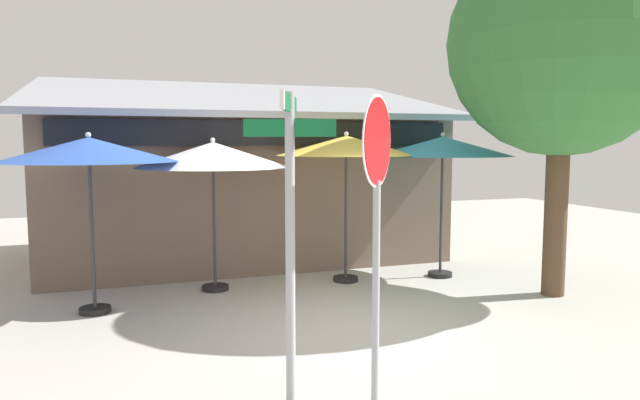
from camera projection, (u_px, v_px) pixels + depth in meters
ground_plane at (359, 334)px, 7.50m from camera, size 28.00×28.00×0.10m
cafe_building at (241, 183)px, 12.44m from camera, size 8.28×5.05×3.93m
street_sign_post at (290, 216)px, 5.25m from camera, size 0.78×0.84×2.89m
stop_sign at (377, 187)px, 5.23m from camera, size 0.57×0.63×2.87m
patio_umbrella_royal_blue_left at (89, 151)px, 8.04m from camera, size 2.46×2.46×2.58m
patio_umbrella_ivory_center at (213, 156)px, 9.31m from camera, size 2.52×2.52×2.52m
patio_umbrella_mustard_right at (346, 147)px, 9.91m from camera, size 2.42×2.42×2.63m
patio_umbrella_teal_far_right at (443, 147)px, 10.28m from camera, size 2.48×2.48×2.62m
shade_tree at (573, 47)px, 8.84m from camera, size 3.71×3.52×5.74m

